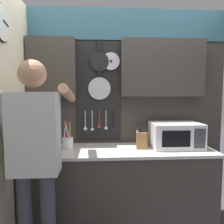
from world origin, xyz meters
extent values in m
cube|color=#38332D|center=(0.00, 0.00, 0.44)|extent=(1.96, 0.57, 0.88)
cube|color=beige|center=(0.00, 0.00, 0.89)|extent=(1.99, 0.60, 0.03)
cube|color=#38332D|center=(0.00, 0.31, 1.22)|extent=(2.56, 0.04, 2.45)
cube|color=#2D5666|center=(0.00, 0.28, 2.27)|extent=(2.52, 0.02, 0.35)
cube|color=#38332D|center=(-0.72, 0.21, 1.78)|extent=(0.52, 0.16, 0.64)
cube|color=#38332D|center=(0.52, 0.21, 1.78)|extent=(0.93, 0.16, 0.64)
cube|color=black|center=(-0.21, 0.28, 1.51)|extent=(0.51, 0.01, 1.13)
cylinder|color=black|center=(-0.20, 0.25, 1.85)|extent=(0.21, 0.02, 0.21)
cube|color=black|center=(-0.20, 0.25, 2.02)|extent=(0.02, 0.02, 0.13)
cylinder|color=#B7B7BC|center=(-0.20, 0.25, 1.55)|extent=(0.25, 0.02, 0.25)
cube|color=black|center=(-0.20, 0.25, 1.74)|extent=(0.02, 0.02, 0.13)
cylinder|color=silver|center=(-0.07, 0.25, 1.86)|extent=(0.20, 0.01, 0.20)
sphere|color=black|center=(-0.07, 0.24, 1.86)|extent=(0.03, 0.03, 0.03)
cylinder|color=silver|center=(-0.37, 0.25, 1.20)|extent=(0.01, 0.01, 0.20)
ellipsoid|color=silver|center=(-0.37, 0.25, 1.08)|extent=(0.05, 0.01, 0.04)
cylinder|color=silver|center=(-0.29, 0.25, 1.19)|extent=(0.01, 0.01, 0.21)
ellipsoid|color=silver|center=(-0.29, 0.25, 1.08)|extent=(0.04, 0.01, 0.04)
cylinder|color=red|center=(-0.21, 0.25, 1.21)|extent=(0.01, 0.01, 0.18)
ellipsoid|color=red|center=(-0.21, 0.25, 1.11)|extent=(0.04, 0.01, 0.04)
cylinder|color=silver|center=(-0.13, 0.25, 1.20)|extent=(0.01, 0.01, 0.19)
ellipsoid|color=silver|center=(-0.13, 0.25, 1.09)|extent=(0.04, 0.01, 0.04)
cylinder|color=black|center=(-0.05, 0.25, 1.20)|extent=(0.01, 0.01, 0.19)
ellipsoid|color=black|center=(-0.05, 0.25, 1.09)|extent=(0.06, 0.01, 0.05)
cube|color=beige|center=(-1.02, -0.41, 1.22)|extent=(0.04, 1.60, 2.45)
cylinder|color=white|center=(-0.98, -0.40, 2.06)|extent=(0.02, 0.28, 0.28)
torus|color=black|center=(-0.99, -0.40, 2.06)|extent=(0.02, 0.30, 0.30)
cube|color=black|center=(-0.97, -0.35, 2.07)|extent=(0.01, 0.10, 0.04)
cube|color=silver|center=(0.62, 0.03, 1.04)|extent=(0.53, 0.36, 0.27)
cube|color=black|center=(0.56, -0.16, 1.04)|extent=(0.29, 0.01, 0.17)
cube|color=#333338|center=(0.81, -0.16, 1.04)|extent=(0.12, 0.01, 0.20)
cube|color=brown|center=(0.25, 0.03, 0.99)|extent=(0.13, 0.16, 0.18)
cylinder|color=black|center=(0.21, -0.01, 1.12)|extent=(0.02, 0.03, 0.07)
cylinder|color=black|center=(0.22, -0.01, 1.12)|extent=(0.02, 0.03, 0.08)
cylinder|color=black|center=(0.23, -0.01, 1.11)|extent=(0.02, 0.02, 0.05)
cylinder|color=black|center=(0.25, -0.01, 1.11)|extent=(0.02, 0.03, 0.05)
cylinder|color=black|center=(0.26, -0.01, 1.11)|extent=(0.02, 0.02, 0.05)
cylinder|color=black|center=(0.27, -0.01, 1.12)|extent=(0.02, 0.03, 0.06)
cylinder|color=black|center=(0.28, -0.01, 1.11)|extent=(0.02, 0.03, 0.06)
cylinder|color=white|center=(-0.54, 0.03, 0.97)|extent=(0.11, 0.11, 0.12)
cylinder|color=silver|center=(-0.57, 0.02, 1.05)|extent=(0.03, 0.01, 0.18)
cylinder|color=tan|center=(-0.54, 0.02, 1.08)|extent=(0.06, 0.06, 0.25)
cylinder|color=tan|center=(-0.52, 0.04, 1.07)|extent=(0.02, 0.03, 0.24)
cylinder|color=red|center=(-0.55, 0.02, 1.08)|extent=(0.02, 0.03, 0.26)
cylinder|color=silver|center=(-0.53, 0.00, 1.06)|extent=(0.06, 0.06, 0.22)
cylinder|color=#383842|center=(-0.63, -0.54, 0.43)|extent=(0.12, 0.12, 0.86)
cube|color=#BCBCBC|center=(-0.72, -0.54, 1.19)|extent=(0.38, 0.22, 0.65)
sphere|color=#A87A5B|center=(-0.72, -0.54, 1.65)|extent=(0.22, 0.22, 0.22)
cylinder|color=#BCBCBC|center=(-0.95, -0.50, 1.24)|extent=(0.08, 0.24, 0.57)
cylinder|color=#A87A5B|center=(-0.49, -0.25, 1.49)|extent=(0.08, 0.58, 0.18)
camera|label=1|loc=(-0.22, -2.26, 1.51)|focal=35.00mm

